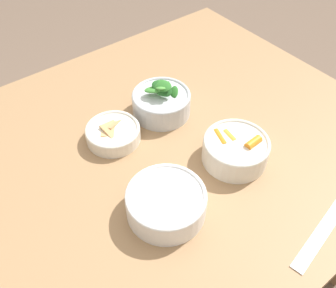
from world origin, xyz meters
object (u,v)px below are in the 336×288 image
(bowl_greens, at_px, (161,102))
(ruler, at_px, (331,219))
(bowl_beans_hotdog, at_px, (166,203))
(bowl_carrots, at_px, (235,149))
(bowl_cookies, at_px, (113,133))

(bowl_greens, bearing_deg, ruler, 99.16)
(ruler, bearing_deg, bowl_beans_hotdog, -40.88)
(bowl_greens, distance_m, ruler, 0.52)
(bowl_carrots, relative_size, bowl_beans_hotdog, 0.92)
(bowl_greens, bearing_deg, bowl_carrots, 98.66)
(bowl_carrots, xyz_separation_m, bowl_beans_hotdog, (0.23, 0.02, -0.00))
(bowl_cookies, bearing_deg, ruler, 116.10)
(ruler, bearing_deg, bowl_cookies, -63.90)
(bowl_greens, height_order, bowl_cookies, bowl_greens)
(bowl_carrots, relative_size, bowl_cookies, 1.14)
(bowl_cookies, xyz_separation_m, ruler, (-0.24, 0.50, -0.02))
(bowl_greens, bearing_deg, bowl_cookies, 2.66)
(bowl_cookies, distance_m, ruler, 0.56)
(bowl_cookies, relative_size, ruler, 0.45)
(ruler, bearing_deg, bowl_carrots, -80.36)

